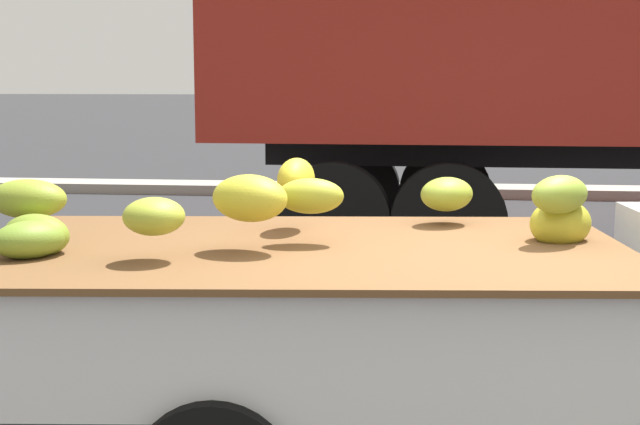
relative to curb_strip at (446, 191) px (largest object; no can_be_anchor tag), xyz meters
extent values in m
cube|color=gray|center=(0.00, 0.00, 0.00)|extent=(80.00, 0.80, 0.16)
cube|color=white|center=(-0.93, -10.44, 0.50)|extent=(2.98, 1.93, 0.08)
cube|color=white|center=(-1.01, -9.64, 0.76)|extent=(2.83, 0.32, 0.44)
cube|color=white|center=(-0.86, -11.25, 0.76)|extent=(2.83, 0.32, 0.44)
cube|color=white|center=(0.46, -10.31, 0.76)|extent=(0.21, 1.67, 0.44)
cube|color=white|center=(-2.32, -10.58, 0.76)|extent=(0.21, 1.67, 0.44)
cube|color=#B21914|center=(-1.01, -9.61, 0.72)|extent=(2.72, 0.27, 0.07)
cube|color=brown|center=(-0.93, -10.44, 0.99)|extent=(3.11, 2.06, 0.03)
ellipsoid|color=olive|center=(-2.09, -10.87, 1.08)|extent=(0.39, 0.39, 0.16)
ellipsoid|color=gold|center=(-1.16, -10.63, 1.25)|extent=(0.42, 0.37, 0.21)
ellipsoid|color=gold|center=(0.26, -10.18, 1.09)|extent=(0.41, 0.39, 0.23)
ellipsoid|color=gold|center=(0.30, -9.95, 1.06)|extent=(0.29, 0.33, 0.22)
ellipsoid|color=#8CA12F|center=(-0.27, -9.76, 1.17)|extent=(0.39, 0.39, 0.18)
ellipsoid|color=#A0AE32|center=(-1.52, -10.89, 1.20)|extent=(0.34, 0.33, 0.16)
ellipsoid|color=#A4AA2C|center=(-0.92, -10.41, 1.23)|extent=(0.32, 0.20, 0.17)
ellipsoid|color=gold|center=(-1.04, -10.03, 1.27)|extent=(0.21, 0.36, 0.22)
ellipsoid|color=olive|center=(-2.25, -10.50, 1.21)|extent=(0.40, 0.29, 0.18)
ellipsoid|color=olive|center=(-2.10, -10.75, 1.08)|extent=(0.39, 0.34, 0.19)
ellipsoid|color=olive|center=(0.23, -10.29, 1.24)|extent=(0.37, 0.36, 0.18)
cylinder|color=black|center=(-1.34, -9.68, 0.24)|extent=(0.66, 0.26, 0.64)
cylinder|color=black|center=(-0.12, -3.71, 0.46)|extent=(1.08, 0.31, 1.08)
cylinder|color=black|center=(-0.14, -6.10, 0.46)|extent=(1.08, 0.31, 1.08)
cylinder|color=black|center=(-1.20, -3.69, 0.46)|extent=(1.08, 0.31, 1.08)
cylinder|color=black|center=(-1.22, -6.09, 0.46)|extent=(1.08, 0.31, 1.08)
camera|label=1|loc=(-0.42, -14.53, 1.77)|focal=50.74mm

